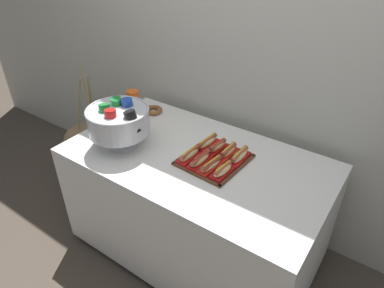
{
  "coord_description": "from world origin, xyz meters",
  "views": [
    {
      "loc": [
        0.92,
        -1.36,
        1.93
      ],
      "look_at": [
        -0.06,
        0.04,
        0.81
      ],
      "focal_mm": 32.7,
      "sensor_mm": 36.0,
      "label": 1
    }
  ],
  "objects_px": {
    "hot_dog_2": "(211,165)",
    "hot_dog_0": "(190,155)",
    "punch_bowl": "(119,120)",
    "hot_dog_1": "(200,160)",
    "buffet_table": "(196,204)",
    "hot_dog_7": "(239,156)",
    "cup_stack": "(134,105)",
    "floor_vase": "(95,156)",
    "hot_dog_3": "(223,170)",
    "hot_dog_4": "(207,143)",
    "hot_dog_6": "(228,152)",
    "serving_tray": "(214,160)",
    "hot_dog_5": "(217,147)",
    "donut": "(153,110)"
  },
  "relations": [
    {
      "from": "hot_dog_2",
      "to": "hot_dog_0",
      "type": "bearing_deg",
      "value": 176.42
    },
    {
      "from": "punch_bowl",
      "to": "hot_dog_1",
      "type": "bearing_deg",
      "value": 11.29
    },
    {
      "from": "buffet_table",
      "to": "hot_dog_2",
      "type": "height_order",
      "value": "hot_dog_2"
    },
    {
      "from": "hot_dog_7",
      "to": "cup_stack",
      "type": "xyz_separation_m",
      "value": [
        -0.82,
        0.03,
        0.07
      ]
    },
    {
      "from": "floor_vase",
      "to": "hot_dog_3",
      "type": "height_order",
      "value": "floor_vase"
    },
    {
      "from": "hot_dog_2",
      "to": "hot_dog_4",
      "type": "bearing_deg",
      "value": 128.69
    },
    {
      "from": "hot_dog_7",
      "to": "floor_vase",
      "type": "bearing_deg",
      "value": 178.62
    },
    {
      "from": "hot_dog_6",
      "to": "floor_vase",
      "type": "bearing_deg",
      "value": 178.75
    },
    {
      "from": "serving_tray",
      "to": "hot_dog_5",
      "type": "xyz_separation_m",
      "value": [
        -0.03,
        0.08,
        0.03
      ]
    },
    {
      "from": "hot_dog_1",
      "to": "hot_dog_2",
      "type": "distance_m",
      "value": 0.08
    },
    {
      "from": "hot_dog_2",
      "to": "hot_dog_6",
      "type": "bearing_deg",
      "value": 86.42
    },
    {
      "from": "hot_dog_2",
      "to": "punch_bowl",
      "type": "bearing_deg",
      "value": -170.59
    },
    {
      "from": "hot_dog_2",
      "to": "punch_bowl",
      "type": "height_order",
      "value": "punch_bowl"
    },
    {
      "from": "hot_dog_6",
      "to": "hot_dog_7",
      "type": "bearing_deg",
      "value": -3.58
    },
    {
      "from": "punch_bowl",
      "to": "serving_tray",
      "type": "bearing_deg",
      "value": 18.29
    },
    {
      "from": "hot_dog_1",
      "to": "cup_stack",
      "type": "xyz_separation_m",
      "value": [
        -0.66,
        0.19,
        0.07
      ]
    },
    {
      "from": "hot_dog_6",
      "to": "hot_dog_7",
      "type": "distance_m",
      "value": 0.08
    },
    {
      "from": "floor_vase",
      "to": "punch_bowl",
      "type": "relative_size",
      "value": 2.75
    },
    {
      "from": "floor_vase",
      "to": "cup_stack",
      "type": "xyz_separation_m",
      "value": [
        0.52,
        0.0,
        0.63
      ]
    },
    {
      "from": "floor_vase",
      "to": "hot_dog_5",
      "type": "height_order",
      "value": "floor_vase"
    },
    {
      "from": "hot_dog_4",
      "to": "hot_dog_6",
      "type": "relative_size",
      "value": 1.14
    },
    {
      "from": "buffet_table",
      "to": "serving_tray",
      "type": "bearing_deg",
      "value": 15.27
    },
    {
      "from": "hot_dog_4",
      "to": "cup_stack",
      "type": "bearing_deg",
      "value": 178.03
    },
    {
      "from": "hot_dog_7",
      "to": "hot_dog_0",
      "type": "bearing_deg",
      "value": -147.33
    },
    {
      "from": "hot_dog_1",
      "to": "donut",
      "type": "distance_m",
      "value": 0.7
    },
    {
      "from": "serving_tray",
      "to": "hot_dog_1",
      "type": "xyz_separation_m",
      "value": [
        -0.04,
        -0.08,
        0.03
      ]
    },
    {
      "from": "hot_dog_2",
      "to": "hot_dog_4",
      "type": "distance_m",
      "value": 0.22
    },
    {
      "from": "punch_bowl",
      "to": "hot_dog_2",
      "type": "bearing_deg",
      "value": 9.41
    },
    {
      "from": "cup_stack",
      "to": "buffet_table",
      "type": "bearing_deg",
      "value": -12.82
    },
    {
      "from": "floor_vase",
      "to": "hot_dog_7",
      "type": "xyz_separation_m",
      "value": [
        1.34,
        -0.03,
        0.56
      ]
    },
    {
      "from": "hot_dog_4",
      "to": "punch_bowl",
      "type": "relative_size",
      "value": 0.49
    },
    {
      "from": "serving_tray",
      "to": "hot_dog_5",
      "type": "height_order",
      "value": "hot_dog_5"
    },
    {
      "from": "hot_dog_2",
      "to": "donut",
      "type": "distance_m",
      "value": 0.77
    },
    {
      "from": "hot_dog_4",
      "to": "hot_dog_5",
      "type": "xyz_separation_m",
      "value": [
        0.07,
        -0.0,
        0.0
      ]
    },
    {
      "from": "hot_dog_1",
      "to": "punch_bowl",
      "type": "xyz_separation_m",
      "value": [
        -0.5,
        -0.1,
        0.14
      ]
    },
    {
      "from": "hot_dog_1",
      "to": "hot_dog_3",
      "type": "height_order",
      "value": "hot_dog_1"
    },
    {
      "from": "hot_dog_3",
      "to": "hot_dog_5",
      "type": "relative_size",
      "value": 1.02
    },
    {
      "from": "floor_vase",
      "to": "hot_dog_2",
      "type": "height_order",
      "value": "floor_vase"
    },
    {
      "from": "hot_dog_1",
      "to": "hot_dog_4",
      "type": "relative_size",
      "value": 0.93
    },
    {
      "from": "donut",
      "to": "serving_tray",
      "type": "bearing_deg",
      "value": -20.85
    },
    {
      "from": "buffet_table",
      "to": "hot_dog_7",
      "type": "xyz_separation_m",
      "value": [
        0.22,
        0.1,
        0.4
      ]
    },
    {
      "from": "buffet_table",
      "to": "hot_dog_3",
      "type": "height_order",
      "value": "hot_dog_3"
    },
    {
      "from": "hot_dog_3",
      "to": "hot_dog_5",
      "type": "height_order",
      "value": "hot_dog_5"
    },
    {
      "from": "serving_tray",
      "to": "punch_bowl",
      "type": "bearing_deg",
      "value": -161.71
    },
    {
      "from": "cup_stack",
      "to": "donut",
      "type": "xyz_separation_m",
      "value": [
        0.05,
        0.14,
        -0.09
      ]
    },
    {
      "from": "hot_dog_7",
      "to": "cup_stack",
      "type": "height_order",
      "value": "cup_stack"
    },
    {
      "from": "floor_vase",
      "to": "donut",
      "type": "relative_size",
      "value": 8.12
    },
    {
      "from": "buffet_table",
      "to": "donut",
      "type": "height_order",
      "value": "donut"
    },
    {
      "from": "hot_dog_4",
      "to": "floor_vase",
      "type": "bearing_deg",
      "value": 179.06
    },
    {
      "from": "hot_dog_3",
      "to": "hot_dog_4",
      "type": "bearing_deg",
      "value": 140.16
    }
  ]
}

